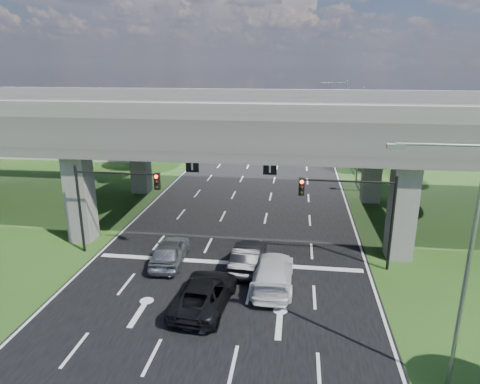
% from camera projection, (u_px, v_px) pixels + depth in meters
% --- Properties ---
extents(ground, '(160.00, 160.00, 0.00)m').
position_uv_depth(ground, '(218.00, 291.00, 24.16)').
color(ground, '#244114').
rests_on(ground, ground).
extents(road, '(18.00, 120.00, 0.03)m').
position_uv_depth(road, '(241.00, 226.00, 33.63)').
color(road, black).
rests_on(road, ground).
extents(overpass, '(80.00, 15.00, 10.00)m').
position_uv_depth(overpass, '(244.00, 122.00, 33.23)').
color(overpass, '#312F2D').
rests_on(overpass, ground).
extents(warehouse, '(20.00, 10.00, 4.00)m').
position_uv_depth(warehouse, '(81.00, 139.00, 60.09)').
color(warehouse, '#9E9E99').
rests_on(warehouse, ground).
extents(signal_right, '(5.76, 0.54, 6.00)m').
position_uv_depth(signal_right, '(357.00, 204.00, 25.67)').
color(signal_right, black).
rests_on(signal_right, ground).
extents(signal_left, '(5.76, 0.54, 6.00)m').
position_uv_depth(signal_left, '(109.00, 194.00, 27.68)').
color(signal_left, black).
rests_on(signal_left, ground).
extents(streetlight_near, '(3.38, 0.25, 10.00)m').
position_uv_depth(streetlight_near, '(459.00, 251.00, 15.47)').
color(streetlight_near, gray).
rests_on(streetlight_near, ground).
extents(streetlight_far, '(3.38, 0.25, 10.00)m').
position_uv_depth(streetlight_far, '(356.00, 128.00, 43.91)').
color(streetlight_far, gray).
rests_on(streetlight_far, ground).
extents(streetlight_beyond, '(3.38, 0.25, 10.00)m').
position_uv_depth(streetlight_beyond, '(342.00, 111.00, 59.08)').
color(streetlight_beyond, gray).
rests_on(streetlight_beyond, ground).
extents(tree_left_near, '(4.50, 4.50, 7.80)m').
position_uv_depth(tree_left_near, '(139.00, 131.00, 49.19)').
color(tree_left_near, black).
rests_on(tree_left_near, ground).
extents(tree_left_mid, '(3.91, 3.90, 6.76)m').
position_uv_depth(tree_left_mid, '(140.00, 126.00, 57.35)').
color(tree_left_mid, black).
rests_on(tree_left_mid, ground).
extents(tree_left_far, '(4.80, 4.80, 8.32)m').
position_uv_depth(tree_left_far, '(184.00, 112.00, 64.14)').
color(tree_left_far, black).
rests_on(tree_left_far, ground).
extents(tree_right_near, '(4.20, 4.20, 7.28)m').
position_uv_depth(tree_right_near, '(378.00, 136.00, 47.72)').
color(tree_right_near, black).
rests_on(tree_right_near, ground).
extents(tree_right_mid, '(3.91, 3.90, 6.76)m').
position_uv_depth(tree_right_mid, '(391.00, 129.00, 55.01)').
color(tree_right_mid, black).
rests_on(tree_right_mid, ground).
extents(tree_right_far, '(4.50, 4.50, 7.80)m').
position_uv_depth(tree_right_far, '(352.00, 116.00, 62.92)').
color(tree_right_far, black).
rests_on(tree_right_far, ground).
extents(car_silver, '(2.25, 4.94, 1.64)m').
position_uv_depth(car_silver, '(170.00, 251.00, 27.22)').
color(car_silver, '#9FA1A6').
rests_on(car_silver, road).
extents(car_dark, '(1.97, 4.89, 1.58)m').
position_uv_depth(car_dark, '(248.00, 256.00, 26.53)').
color(car_dark, black).
rests_on(car_dark, road).
extents(car_white, '(2.37, 5.74, 1.66)m').
position_uv_depth(car_white, '(273.00, 273.00, 24.41)').
color(car_white, silver).
rests_on(car_white, road).
extents(car_trailing, '(3.05, 5.76, 1.54)m').
position_uv_depth(car_trailing, '(205.00, 293.00, 22.35)').
color(car_trailing, black).
rests_on(car_trailing, road).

